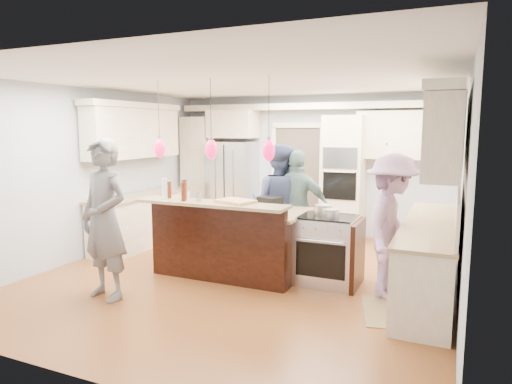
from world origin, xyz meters
TOP-DOWN VIEW (x-y plane):
  - ground_plane at (0.00, 0.00)m, footprint 6.00×6.00m
  - room_shell at (0.00, 0.00)m, footprint 5.54×6.04m
  - refrigerator at (-1.55, 2.64)m, footprint 0.90×0.70m
  - oven_column at (0.75, 2.67)m, footprint 0.72×0.69m
  - back_upper_cabinets at (-0.75, 2.76)m, footprint 5.30×0.61m
  - right_counter_run at (2.44, 0.30)m, footprint 0.64×3.10m
  - left_cabinets at (-2.44, 0.80)m, footprint 0.64×2.30m
  - kitchen_island at (-0.25, 0.07)m, footprint 2.10×1.46m
  - island_range at (1.16, 0.15)m, footprint 0.82×0.71m
  - pendant_lights at (-0.25, -0.51)m, footprint 1.75×0.15m
  - person_bar_end at (-1.20, -1.46)m, footprint 0.79×0.59m
  - person_far_left at (0.16, 0.85)m, footprint 0.94×0.76m
  - person_far_right at (0.47, 0.85)m, footprint 1.03×0.43m
  - person_range_side at (1.97, -0.02)m, footprint 0.78×1.21m
  - floor_rug at (2.08, -0.52)m, footprint 0.86×1.07m
  - water_bottle at (-0.92, -0.60)m, footprint 0.09×0.09m
  - beer_bottle_a at (-0.93, -0.49)m, footprint 0.08×0.08m
  - beer_bottle_b at (-0.60, -0.63)m, footprint 0.08×0.08m
  - beer_bottle_c at (-0.68, -0.49)m, footprint 0.08×0.08m
  - drink_can at (-0.41, -0.57)m, footprint 0.09×0.09m
  - cutting_board at (0.07, -0.47)m, footprint 0.55×0.46m
  - pot_large at (1.05, 0.21)m, footprint 0.23×0.23m
  - pot_small at (1.19, 0.08)m, footprint 0.22×0.22m

SIDE VIEW (x-z plane):
  - ground_plane at x=0.00m, z-range 0.00..0.00m
  - floor_rug at x=2.08m, z-range 0.00..0.01m
  - island_range at x=1.16m, z-range 0.00..0.92m
  - kitchen_island at x=-0.25m, z-range -0.07..1.05m
  - person_far_right at x=0.47m, z-range 0.00..1.75m
  - person_range_side at x=1.97m, z-range 0.00..1.78m
  - refrigerator at x=-1.55m, z-range 0.00..1.80m
  - person_far_left at x=0.16m, z-range 0.00..1.83m
  - pot_small at x=1.19m, z-range 0.92..1.03m
  - person_bar_end at x=-1.20m, z-range 0.00..1.96m
  - pot_large at x=1.05m, z-range 0.92..1.06m
  - right_counter_run at x=2.44m, z-range -0.20..2.31m
  - left_cabinets at x=-2.44m, z-range -0.20..2.31m
  - cutting_board at x=0.07m, z-range 1.12..1.16m
  - oven_column at x=0.75m, z-range 0.00..2.30m
  - drink_can at x=-0.41m, z-range 1.12..1.25m
  - beer_bottle_a at x=-0.93m, z-range 1.12..1.35m
  - beer_bottle_b at x=-0.60m, z-range 1.12..1.37m
  - beer_bottle_c at x=-0.68m, z-range 1.12..1.39m
  - water_bottle at x=-0.92m, z-range 1.12..1.40m
  - back_upper_cabinets at x=-0.75m, z-range 0.40..2.94m
  - pendant_lights at x=-0.25m, z-range 1.29..2.32m
  - room_shell at x=0.00m, z-range 0.46..3.18m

